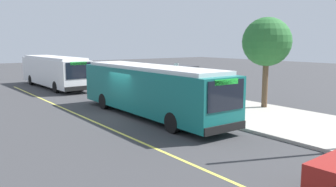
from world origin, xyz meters
The scene contains 9 objects.
ground_plane centered at (0.00, 0.00, 0.00)m, with size 120.00×120.00×0.00m, color #38383A.
sidewalk_curb centered at (0.00, 6.00, 0.07)m, with size 44.00×6.40×0.15m, color #A8A399.
lane_stripe_center centered at (0.00, -2.20, 0.00)m, with size 36.00×0.14×0.01m, color #E0D64C.
transit_bus_main centered at (1.21, 1.01, 1.62)m, with size 12.21×2.66×2.95m.
transit_bus_second centered at (-14.97, 0.81, 1.62)m, with size 11.63×2.89×2.95m.
bus_shelter centered at (-2.00, 5.53, 1.92)m, with size 2.90×1.60×2.48m.
waiting_bench centered at (-2.03, 5.41, 0.63)m, with size 1.60×0.48×0.95m.
route_sign_post centered at (0.03, 3.88, 1.96)m, with size 0.44×0.08×2.80m.
street_tree_near_shelter centered at (3.78, 8.10, 4.26)m, with size 3.06×3.06×5.68m.
Camera 1 is at (17.51, -9.71, 4.23)m, focal length 36.57 mm.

